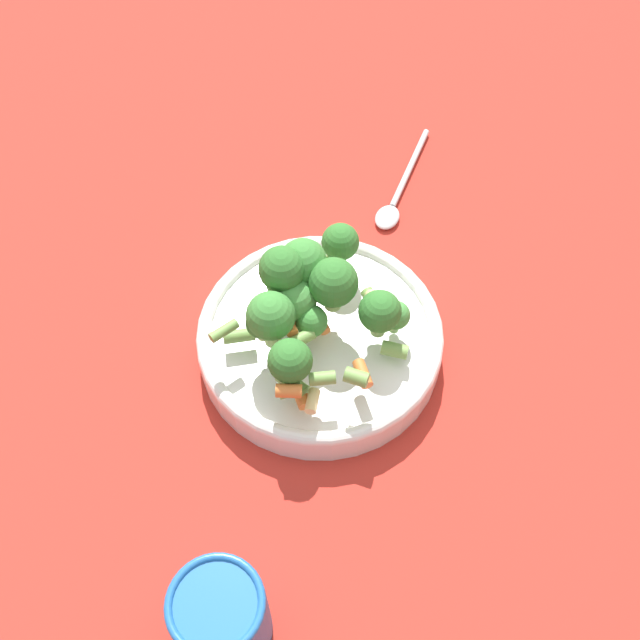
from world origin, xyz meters
name	(u,v)px	position (x,y,z in m)	size (l,w,h in m)	color
ground_plane	(320,350)	(0.00, 0.00, 0.00)	(3.00, 3.00, 0.00)	#B72D23
bowl	(320,338)	(0.00, 0.00, 0.02)	(0.23, 0.23, 0.04)	white
pasta_salad	(310,299)	(0.00, -0.01, 0.08)	(0.19, 0.16, 0.09)	#8CB766
cup	(221,617)	(0.26, 0.06, 0.05)	(0.07, 0.07, 0.09)	#2366B2
spoon	(397,196)	(-0.22, -0.02, 0.01)	(0.17, 0.04, 0.01)	silver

